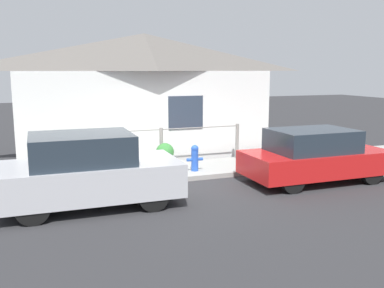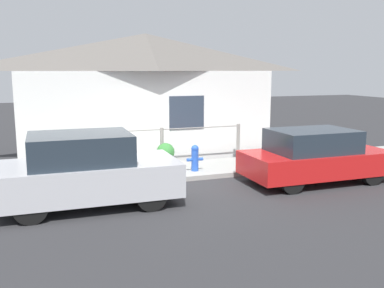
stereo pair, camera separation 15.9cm
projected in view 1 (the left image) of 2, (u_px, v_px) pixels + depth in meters
ground_plane at (181, 182)px, 10.73m from camera, size 60.00×60.00×0.00m
sidewalk at (170, 172)px, 11.55m from camera, size 24.00×1.80×0.12m
house at (145, 59)px, 13.19m from camera, size 8.10×2.23×3.89m
fence at (161, 144)px, 12.13m from camera, size 4.90×0.10×1.05m
car_left at (88, 171)px, 8.73m from camera, size 3.66×1.80×1.52m
car_right at (315, 156)px, 10.69m from camera, size 3.68×1.66×1.33m
fire_hydrant at (195, 157)px, 11.35m from camera, size 0.45×0.20×0.70m
potted_plant_near_hydrant at (165, 153)px, 12.07m from camera, size 0.51×0.51×0.63m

